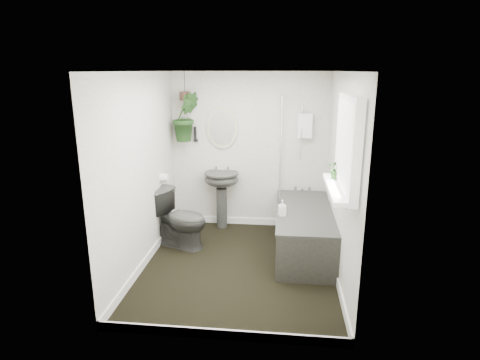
# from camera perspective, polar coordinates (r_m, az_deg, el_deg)

# --- Properties ---
(floor) EXTENTS (2.30, 2.80, 0.02)m
(floor) POSITION_cam_1_polar(r_m,az_deg,el_deg) (5.02, -0.19, -12.22)
(floor) COLOR black
(floor) RESTS_ON ground
(ceiling) EXTENTS (2.30, 2.80, 0.02)m
(ceiling) POSITION_cam_1_polar(r_m,az_deg,el_deg) (4.45, -0.22, 15.33)
(ceiling) COLOR white
(ceiling) RESTS_ON ground
(wall_back) EXTENTS (2.30, 0.02, 2.30)m
(wall_back) POSITION_cam_1_polar(r_m,az_deg,el_deg) (5.96, 1.30, 4.12)
(wall_back) COLOR silver
(wall_back) RESTS_ON ground
(wall_front) EXTENTS (2.30, 0.02, 2.30)m
(wall_front) POSITION_cam_1_polar(r_m,az_deg,el_deg) (3.26, -2.96, -5.54)
(wall_front) COLOR silver
(wall_front) RESTS_ON ground
(wall_left) EXTENTS (0.02, 2.80, 2.30)m
(wall_left) POSITION_cam_1_polar(r_m,az_deg,el_deg) (4.86, -13.93, 1.06)
(wall_left) COLOR silver
(wall_left) RESTS_ON ground
(wall_right) EXTENTS (0.02, 2.80, 2.30)m
(wall_right) POSITION_cam_1_polar(r_m,az_deg,el_deg) (4.62, 14.26, 0.30)
(wall_right) COLOR silver
(wall_right) RESTS_ON ground
(skirting) EXTENTS (2.30, 2.80, 0.10)m
(skirting) POSITION_cam_1_polar(r_m,az_deg,el_deg) (4.99, -0.19, -11.61)
(skirting) COLOR white
(skirting) RESTS_ON floor
(bathtub) EXTENTS (0.72, 1.72, 0.58)m
(bathtub) POSITION_cam_1_polar(r_m,az_deg,el_deg) (5.33, 9.07, -7.15)
(bathtub) COLOR #2E2F2B
(bathtub) RESTS_ON floor
(bath_screen) EXTENTS (0.04, 0.72, 1.40)m
(bath_screen) POSITION_cam_1_polar(r_m,az_deg,el_deg) (5.51, 5.83, 4.48)
(bath_screen) COLOR silver
(bath_screen) RESTS_ON bathtub
(shower_box) EXTENTS (0.20, 0.10, 0.35)m
(shower_box) POSITION_cam_1_polar(r_m,az_deg,el_deg) (5.82, 9.22, 7.64)
(shower_box) COLOR white
(shower_box) RESTS_ON wall_back
(oval_mirror) EXTENTS (0.46, 0.03, 0.62)m
(oval_mirror) POSITION_cam_1_polar(r_m,az_deg,el_deg) (5.91, -2.56, 7.45)
(oval_mirror) COLOR beige
(oval_mirror) RESTS_ON wall_back
(wall_sconce) EXTENTS (0.04, 0.04, 0.22)m
(wall_sconce) POSITION_cam_1_polar(r_m,az_deg,el_deg) (5.99, -6.37, 6.51)
(wall_sconce) COLOR black
(wall_sconce) RESTS_ON wall_back
(toilet_roll_holder) EXTENTS (0.11, 0.11, 0.11)m
(toilet_roll_holder) POSITION_cam_1_polar(r_m,az_deg,el_deg) (5.54, -10.76, 0.33)
(toilet_roll_holder) COLOR white
(toilet_roll_holder) RESTS_ON wall_left
(window_recess) EXTENTS (0.08, 1.00, 0.90)m
(window_recess) POSITION_cam_1_polar(r_m,az_deg,el_deg) (3.82, 15.10, 4.85)
(window_recess) COLOR white
(window_recess) RESTS_ON wall_right
(window_sill) EXTENTS (0.18, 1.00, 0.04)m
(window_sill) POSITION_cam_1_polar(r_m,az_deg,el_deg) (3.91, 13.66, -1.17)
(window_sill) COLOR white
(window_sill) RESTS_ON wall_right
(window_blinds) EXTENTS (0.01, 0.86, 0.76)m
(window_blinds) POSITION_cam_1_polar(r_m,az_deg,el_deg) (3.82, 14.43, 4.88)
(window_blinds) COLOR white
(window_blinds) RESTS_ON wall_right
(toilet) EXTENTS (0.87, 0.68, 0.78)m
(toilet) POSITION_cam_1_polar(r_m,az_deg,el_deg) (5.46, -8.53, -5.42)
(toilet) COLOR #2E2F2B
(toilet) RESTS_ON floor
(pedestal_sink) EXTENTS (0.51, 0.44, 0.86)m
(pedestal_sink) POSITION_cam_1_polar(r_m,az_deg,el_deg) (6.02, -2.63, -2.84)
(pedestal_sink) COLOR #2E2F2B
(pedestal_sink) RESTS_ON floor
(sill_plant) EXTENTS (0.20, 0.18, 0.21)m
(sill_plant) POSITION_cam_1_polar(r_m,az_deg,el_deg) (4.15, 13.67, 1.60)
(sill_plant) COLOR black
(sill_plant) RESTS_ON window_sill
(hanging_plant) EXTENTS (0.48, 0.45, 0.71)m
(hanging_plant) POSITION_cam_1_polar(r_m,az_deg,el_deg) (5.87, -7.72, 8.91)
(hanging_plant) COLOR black
(hanging_plant) RESTS_ON ceiling
(soap_bottle) EXTENTS (0.10, 0.10, 0.20)m
(soap_bottle) POSITION_cam_1_polar(r_m,az_deg,el_deg) (4.96, 6.03, -3.97)
(soap_bottle) COLOR black
(soap_bottle) RESTS_ON bathtub
(hanging_pot) EXTENTS (0.16, 0.16, 0.12)m
(hanging_pot) POSITION_cam_1_polar(r_m,az_deg,el_deg) (5.85, -7.82, 11.76)
(hanging_pot) COLOR #432C21
(hanging_pot) RESTS_ON ceiling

